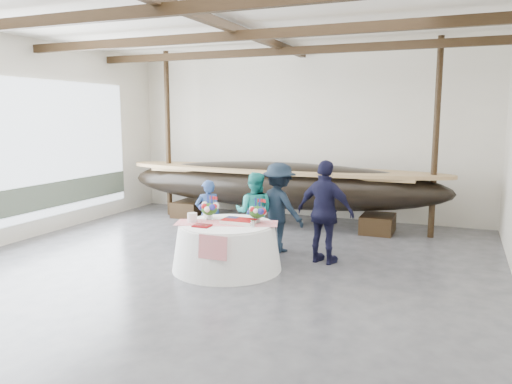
% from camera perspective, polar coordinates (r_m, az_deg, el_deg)
% --- Properties ---
extents(floor, '(10.00, 12.00, 0.01)m').
position_cam_1_polar(floor, '(8.76, -6.51, -9.87)').
color(floor, '#3D3D42').
rests_on(floor, ground).
extents(wall_back, '(10.00, 0.02, 4.50)m').
position_cam_1_polar(wall_back, '(13.86, 5.44, 6.52)').
color(wall_back, silver).
rests_on(wall_back, ground).
extents(ceiling, '(10.00, 12.00, 0.01)m').
position_cam_1_polar(ceiling, '(8.47, -7.08, 20.35)').
color(ceiling, white).
rests_on(ceiling, wall_back).
extents(pavilion_structure, '(9.80, 11.76, 4.50)m').
position_cam_1_polar(pavilion_structure, '(9.09, -4.43, 16.42)').
color(pavilion_structure, black).
rests_on(pavilion_structure, ground).
extents(open_bay, '(0.03, 7.00, 3.20)m').
position_cam_1_polar(open_bay, '(12.24, -25.06, 3.44)').
color(open_bay, silver).
rests_on(open_bay, ground).
extents(longboat_display, '(8.56, 1.71, 1.60)m').
position_cam_1_polar(longboat_display, '(12.79, 2.44, 0.85)').
color(longboat_display, black).
rests_on(longboat_display, ground).
extents(banquet_table, '(2.00, 2.00, 0.85)m').
position_cam_1_polar(banquet_table, '(9.17, -3.35, -6.18)').
color(banquet_table, white).
rests_on(banquet_table, ground).
extents(tabletop_items, '(1.92, 1.10, 0.40)m').
position_cam_1_polar(tabletop_items, '(9.15, -3.04, -2.51)').
color(tabletop_items, red).
rests_on(tabletop_items, banquet_table).
extents(guest_woman_blue, '(0.63, 0.61, 1.46)m').
position_cam_1_polar(guest_woman_blue, '(10.50, -5.51, -2.57)').
color(guest_woman_blue, navy).
rests_on(guest_woman_blue, ground).
extents(guest_woman_teal, '(0.89, 0.74, 1.65)m').
position_cam_1_polar(guest_woman_teal, '(10.17, -0.18, -2.36)').
color(guest_woman_teal, teal).
rests_on(guest_woman_teal, ground).
extents(guest_man_left, '(1.35, 1.07, 1.84)m').
position_cam_1_polar(guest_man_left, '(10.23, 2.62, -1.77)').
color(guest_man_left, black).
rests_on(guest_man_left, ground).
extents(guest_man_right, '(1.23, 0.73, 1.96)m').
position_cam_1_polar(guest_man_right, '(9.48, 7.93, -2.31)').
color(guest_man_right, black).
rests_on(guest_man_right, ground).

